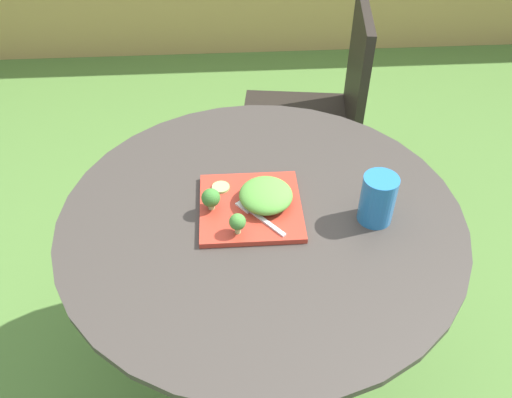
# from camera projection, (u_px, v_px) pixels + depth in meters

# --- Properties ---
(ground_plane) EXTENTS (12.00, 12.00, 0.00)m
(ground_plane) POSITION_uv_depth(u_px,v_px,m) (260.00, 374.00, 1.75)
(ground_plane) COLOR #4C7533
(patio_table) EXTENTS (0.96, 0.96, 0.73)m
(patio_table) POSITION_uv_depth(u_px,v_px,m) (261.00, 279.00, 1.42)
(patio_table) COLOR #38332D
(patio_table) RESTS_ON ground_plane
(patio_chair) EXTENTS (0.50, 0.50, 0.90)m
(patio_chair) POSITION_uv_depth(u_px,v_px,m) (323.00, 105.00, 2.00)
(patio_chair) COLOR black
(patio_chair) RESTS_ON ground_plane
(salad_plate) EXTENTS (0.24, 0.24, 0.01)m
(salad_plate) POSITION_uv_depth(u_px,v_px,m) (251.00, 207.00, 1.27)
(salad_plate) COLOR #AD3323
(salad_plate) RESTS_ON patio_table
(drinking_glass) EXTENTS (0.08, 0.08, 0.12)m
(drinking_glass) POSITION_uv_depth(u_px,v_px,m) (377.00, 201.00, 1.21)
(drinking_glass) COLOR #236BA8
(drinking_glass) RESTS_ON patio_table
(fork) EXTENTS (0.11, 0.13, 0.00)m
(fork) POSITION_uv_depth(u_px,v_px,m) (256.00, 215.00, 1.23)
(fork) COLOR silver
(fork) RESTS_ON salad_plate
(lettuce_mound) EXTENTS (0.13, 0.13, 0.05)m
(lettuce_mound) POSITION_uv_depth(u_px,v_px,m) (266.00, 195.00, 1.25)
(lettuce_mound) COLOR #519338
(lettuce_mound) RESTS_ON salad_plate
(broccoli_floret_0) EXTENTS (0.04, 0.04, 0.05)m
(broccoli_floret_0) POSITION_uv_depth(u_px,v_px,m) (211.00, 198.00, 1.23)
(broccoli_floret_0) COLOR #99B770
(broccoli_floret_0) RESTS_ON salad_plate
(broccoli_floret_1) EXTENTS (0.04, 0.04, 0.05)m
(broccoli_floret_1) POSITION_uv_depth(u_px,v_px,m) (238.00, 222.00, 1.17)
(broccoli_floret_1) COLOR #99B770
(broccoli_floret_1) RESTS_ON salad_plate
(cucumber_slice_0) EXTENTS (0.04, 0.04, 0.01)m
(cucumber_slice_0) POSITION_uv_depth(u_px,v_px,m) (221.00, 187.00, 1.31)
(cucumber_slice_0) COLOR #8EB766
(cucumber_slice_0) RESTS_ON salad_plate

